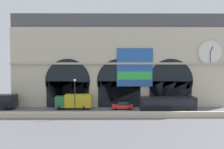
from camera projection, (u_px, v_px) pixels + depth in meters
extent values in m
plane|color=slate|center=(120.00, 112.00, 49.78)|extent=(200.00, 200.00, 0.00)
cube|color=beige|center=(121.00, 115.00, 44.66)|extent=(90.00, 0.70, 1.08)
cube|color=beige|center=(119.00, 67.00, 56.97)|extent=(47.59, 5.39, 17.55)
cube|color=#4C4C4C|center=(119.00, 22.00, 56.68)|extent=(47.59, 4.79, 3.04)
cube|color=black|center=(68.00, 94.00, 54.48)|extent=(9.34, 0.20, 5.74)
cylinder|color=black|center=(68.00, 81.00, 54.31)|extent=(9.83, 0.20, 9.83)
cube|color=black|center=(119.00, 94.00, 54.56)|extent=(9.34, 0.20, 5.74)
cylinder|color=black|center=(119.00, 81.00, 54.40)|extent=(9.83, 0.20, 9.83)
cube|color=black|center=(171.00, 94.00, 54.65)|extent=(9.34, 0.20, 5.74)
cylinder|color=black|center=(171.00, 81.00, 54.48)|extent=(9.83, 0.20, 9.83)
cylinder|color=beige|center=(210.00, 52.00, 54.09)|extent=(5.38, 0.25, 5.38)
cylinder|color=silver|center=(210.00, 52.00, 53.97)|extent=(4.98, 0.06, 4.98)
cube|color=black|center=(212.00, 49.00, 53.88)|extent=(0.68, 0.04, 1.33)
cube|color=black|center=(210.00, 57.00, 53.95)|extent=(0.15, 0.04, 2.12)
cube|color=#2659A5|center=(135.00, 67.00, 54.13)|extent=(7.85, 0.12, 8.34)
cube|color=green|center=(135.00, 76.00, 54.15)|extent=(7.53, 0.04, 1.82)
cube|color=#B6AB91|center=(119.00, 63.00, 54.08)|extent=(47.59, 0.50, 0.44)
cylinder|color=black|center=(6.00, 108.00, 51.27)|extent=(0.28, 1.00, 1.00)
cylinder|color=black|center=(10.00, 106.00, 53.52)|extent=(0.28, 1.00, 1.00)
cube|color=#2D7A42|center=(61.00, 102.00, 52.44)|extent=(2.00, 2.30, 2.30)
cube|color=gold|center=(78.00, 101.00, 52.45)|extent=(5.50, 2.30, 2.70)
cylinder|color=black|center=(59.00, 108.00, 51.47)|extent=(0.28, 0.84, 0.84)
cylinder|color=black|center=(61.00, 106.00, 53.53)|extent=(0.28, 0.84, 0.84)
cylinder|color=black|center=(84.00, 108.00, 51.51)|extent=(0.28, 0.84, 0.84)
cylinder|color=black|center=(85.00, 106.00, 53.57)|extent=(0.28, 0.84, 0.84)
cube|color=red|center=(122.00, 106.00, 52.13)|extent=(4.40, 1.80, 0.70)
cube|color=black|center=(123.00, 103.00, 52.10)|extent=(2.46, 1.62, 0.55)
cylinder|color=black|center=(116.00, 109.00, 51.33)|extent=(0.28, 0.60, 0.60)
cylinder|color=black|center=(115.00, 107.00, 52.95)|extent=(0.28, 0.60, 0.60)
cylinder|color=black|center=(130.00, 109.00, 51.36)|extent=(0.28, 0.60, 0.60)
cylinder|color=black|center=(129.00, 107.00, 52.97)|extent=(0.28, 0.60, 0.60)
cube|color=black|center=(168.00, 104.00, 48.92)|extent=(11.00, 2.50, 2.60)
cube|color=black|center=(169.00, 103.00, 47.63)|extent=(10.12, 0.04, 1.10)
cylinder|color=black|center=(149.00, 111.00, 47.84)|extent=(0.28, 1.00, 1.00)
cylinder|color=black|center=(147.00, 109.00, 50.08)|extent=(0.28, 1.00, 1.00)
cylinder|color=black|center=(189.00, 111.00, 47.90)|extent=(0.28, 1.00, 1.00)
cylinder|color=black|center=(185.00, 109.00, 50.14)|extent=(0.28, 1.00, 1.00)
cylinder|color=black|center=(75.00, 99.00, 45.24)|extent=(0.16, 0.16, 6.50)
sphere|color=#F2EDCC|center=(75.00, 80.00, 45.05)|extent=(0.44, 0.44, 0.44)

